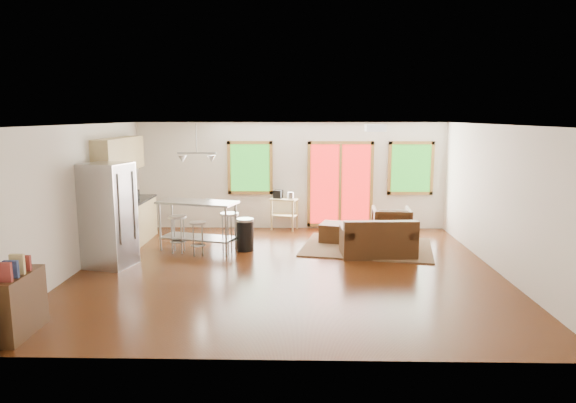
{
  "coord_description": "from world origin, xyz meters",
  "views": [
    {
      "loc": [
        0.22,
        -8.97,
        2.75
      ],
      "look_at": [
        0.0,
        0.3,
        1.2
      ],
      "focal_mm": 32.0,
      "sensor_mm": 36.0,
      "label": 1
    }
  ],
  "objects_px": {
    "loveseat": "(378,241)",
    "kitchen_cart": "(284,203)",
    "coffee_table": "(373,227)",
    "ottoman": "(336,232)",
    "rug": "(367,247)",
    "island": "(198,217)",
    "armchair": "(391,222)",
    "refrigerator": "(109,215)"
  },
  "relations": [
    {
      "from": "loveseat",
      "to": "coffee_table",
      "type": "distance_m",
      "value": 1.12
    },
    {
      "from": "coffee_table",
      "to": "refrigerator",
      "type": "relative_size",
      "value": 0.58
    },
    {
      "from": "ottoman",
      "to": "kitchen_cart",
      "type": "relative_size",
      "value": 0.65
    },
    {
      "from": "armchair",
      "to": "refrigerator",
      "type": "distance_m",
      "value": 5.93
    },
    {
      "from": "ottoman",
      "to": "island",
      "type": "relative_size",
      "value": 0.36
    },
    {
      "from": "coffee_table",
      "to": "island",
      "type": "distance_m",
      "value": 3.79
    },
    {
      "from": "coffee_table",
      "to": "island",
      "type": "xyz_separation_m",
      "value": [
        -3.7,
        -0.74,
        0.35
      ]
    },
    {
      "from": "loveseat",
      "to": "coffee_table",
      "type": "xyz_separation_m",
      "value": [
        0.05,
        1.12,
        0.05
      ]
    },
    {
      "from": "armchair",
      "to": "island",
      "type": "relative_size",
      "value": 0.48
    },
    {
      "from": "armchair",
      "to": "kitchen_cart",
      "type": "xyz_separation_m",
      "value": [
        -2.43,
        1.07,
        0.25
      ]
    },
    {
      "from": "loveseat",
      "to": "kitchen_cart",
      "type": "xyz_separation_m",
      "value": [
        -1.95,
        2.36,
        0.36
      ]
    },
    {
      "from": "ottoman",
      "to": "refrigerator",
      "type": "xyz_separation_m",
      "value": [
        -4.29,
        -1.93,
        0.75
      ]
    },
    {
      "from": "rug",
      "to": "island",
      "type": "distance_m",
      "value": 3.6
    },
    {
      "from": "loveseat",
      "to": "island",
      "type": "bearing_deg",
      "value": 171.61
    },
    {
      "from": "coffee_table",
      "to": "armchair",
      "type": "distance_m",
      "value": 0.47
    },
    {
      "from": "armchair",
      "to": "kitchen_cart",
      "type": "bearing_deg",
      "value": -20.06
    },
    {
      "from": "loveseat",
      "to": "armchair",
      "type": "bearing_deg",
      "value": 66.88
    },
    {
      "from": "rug",
      "to": "coffee_table",
      "type": "height_order",
      "value": "coffee_table"
    },
    {
      "from": "rug",
      "to": "ottoman",
      "type": "bearing_deg",
      "value": 142.25
    },
    {
      "from": "rug",
      "to": "armchair",
      "type": "distance_m",
      "value": 0.96
    },
    {
      "from": "rug",
      "to": "island",
      "type": "height_order",
      "value": "island"
    },
    {
      "from": "rug",
      "to": "coffee_table",
      "type": "distance_m",
      "value": 0.59
    },
    {
      "from": "refrigerator",
      "to": "island",
      "type": "bearing_deg",
      "value": 53.52
    },
    {
      "from": "coffee_table",
      "to": "ottoman",
      "type": "bearing_deg",
      "value": 177.39
    },
    {
      "from": "refrigerator",
      "to": "island",
      "type": "relative_size",
      "value": 1.1
    },
    {
      "from": "island",
      "to": "refrigerator",
      "type": "bearing_deg",
      "value": -140.53
    },
    {
      "from": "rug",
      "to": "kitchen_cart",
      "type": "height_order",
      "value": "kitchen_cart"
    },
    {
      "from": "armchair",
      "to": "ottoman",
      "type": "height_order",
      "value": "armchair"
    },
    {
      "from": "loveseat",
      "to": "ottoman",
      "type": "bearing_deg",
      "value": 120.83
    },
    {
      "from": "refrigerator",
      "to": "loveseat",
      "type": "bearing_deg",
      "value": 22.77
    },
    {
      "from": "loveseat",
      "to": "kitchen_cart",
      "type": "bearing_deg",
      "value": 126.97
    },
    {
      "from": "armchair",
      "to": "island",
      "type": "xyz_separation_m",
      "value": [
        -4.13,
        -0.92,
        0.29
      ]
    },
    {
      "from": "rug",
      "to": "ottoman",
      "type": "xyz_separation_m",
      "value": [
        -0.64,
        0.49,
        0.2
      ]
    },
    {
      "from": "rug",
      "to": "kitchen_cart",
      "type": "xyz_separation_m",
      "value": [
        -1.82,
        1.7,
        0.65
      ]
    },
    {
      "from": "island",
      "to": "kitchen_cart",
      "type": "xyz_separation_m",
      "value": [
        1.7,
        1.99,
        -0.04
      ]
    },
    {
      "from": "refrigerator",
      "to": "kitchen_cart",
      "type": "bearing_deg",
      "value": 59.38
    },
    {
      "from": "coffee_table",
      "to": "kitchen_cart",
      "type": "relative_size",
      "value": 1.15
    },
    {
      "from": "armchair",
      "to": "ottoman",
      "type": "xyz_separation_m",
      "value": [
        -1.24,
        -0.14,
        -0.21
      ]
    },
    {
      "from": "loveseat",
      "to": "armchair",
      "type": "distance_m",
      "value": 1.38
    },
    {
      "from": "loveseat",
      "to": "kitchen_cart",
      "type": "distance_m",
      "value": 3.08
    },
    {
      "from": "refrigerator",
      "to": "ottoman",
      "type": "bearing_deg",
      "value": 38.27
    },
    {
      "from": "loveseat",
      "to": "refrigerator",
      "type": "relative_size",
      "value": 0.77
    }
  ]
}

